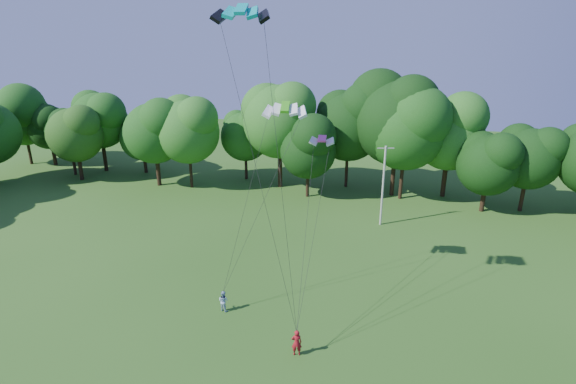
# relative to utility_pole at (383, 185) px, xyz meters

# --- Properties ---
(utility_pole) EXTENTS (1.61, 0.50, 8.21)m
(utility_pole) POSITION_rel_utility_pole_xyz_m (0.00, 0.00, 0.00)
(utility_pole) COLOR #B1B2A9
(utility_pole) RESTS_ON ground
(kite_flyer_left) EXTENTS (0.72, 0.57, 1.74)m
(kite_flyer_left) POSITION_rel_utility_pole_xyz_m (-4.00, -21.28, -3.35)
(kite_flyer_left) COLOR maroon
(kite_flyer_left) RESTS_ON ground
(kite_flyer_right) EXTENTS (0.88, 0.77, 1.52)m
(kite_flyer_right) POSITION_rel_utility_pole_xyz_m (-10.00, -17.96, -3.46)
(kite_flyer_right) COLOR #9DBDDA
(kite_flyer_right) RESTS_ON ground
(kite_teal) EXTENTS (3.20, 1.79, 0.68)m
(kite_teal) POSITION_rel_utility_pole_xyz_m (-7.84, -18.37, 15.46)
(kite_teal) COLOR #05A7A4
(kite_teal) RESTS_ON ground
(kite_green) EXTENTS (3.04, 1.67, 0.67)m
(kite_green) POSITION_rel_utility_pole_xyz_m (-6.65, -13.40, 9.49)
(kite_green) COLOR green
(kite_green) RESTS_ON ground
(kite_pink) EXTENTS (1.83, 0.97, 0.37)m
(kite_pink) POSITION_rel_utility_pole_xyz_m (-4.36, -11.52, 7.01)
(kite_pink) COLOR #E43FA2
(kite_pink) RESTS_ON ground
(tree_back_west) EXTENTS (7.70, 7.70, 11.19)m
(tree_back_west) POSITION_rel_utility_pole_xyz_m (-39.47, 5.78, 2.77)
(tree_back_west) COLOR #311D13
(tree_back_west) RESTS_ON ground
(tree_back_center) EXTENTS (10.63, 10.63, 15.46)m
(tree_back_center) POSITION_rel_utility_pole_xyz_m (0.90, 9.38, 5.43)
(tree_back_center) COLOR black
(tree_back_center) RESTS_ON ground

